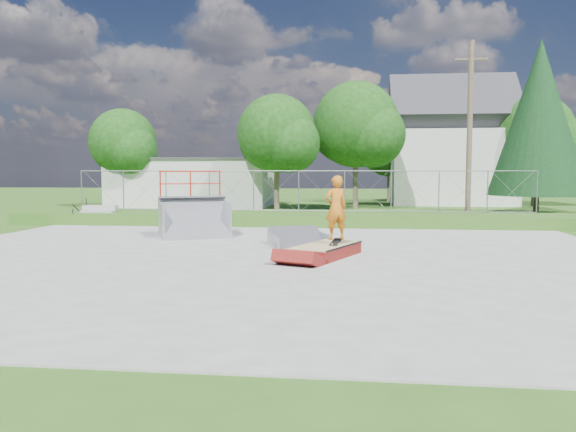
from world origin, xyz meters
name	(u,v)px	position (x,y,z in m)	size (l,w,h in m)	color
ground	(258,260)	(0.00, 0.00, 0.00)	(120.00, 120.00, 0.00)	#2E5518
concrete_pad	(258,260)	(0.00, 0.00, 0.02)	(20.00, 16.00, 0.04)	gray
grass_berm	(296,219)	(0.00, 9.50, 0.25)	(24.00, 3.00, 0.50)	#2E5518
grind_box	(325,251)	(1.67, 0.64, 0.17)	(1.91, 2.57, 0.34)	maroon
quarter_pipe	(195,204)	(-2.99, 4.62, 1.14)	(2.28, 1.93, 2.28)	#A2A3A9
flat_bank_ramp	(298,238)	(0.73, 2.93, 0.24)	(1.59, 1.69, 0.49)	#A2A3A9
skateboard	(336,242)	(1.93, 0.82, 0.39)	(0.22, 0.80, 0.02)	black
skater	(336,210)	(1.93, 0.82, 1.23)	(0.62, 0.40, 1.69)	#C26B17
concrete_stairs	(95,215)	(-8.50, 8.70, 0.40)	(1.50, 1.60, 0.80)	gray
chain_link_fence	(299,191)	(0.00, 10.50, 1.40)	(20.00, 0.06, 1.80)	gray
utility_building_flat	(195,183)	(-8.00, 22.00, 1.50)	(10.00, 6.00, 3.00)	silver
gable_house	(450,148)	(9.00, 26.00, 3.84)	(8.40, 6.08, 8.94)	silver
utility_pole	(470,132)	(7.50, 12.00, 4.00)	(0.24, 0.24, 8.00)	#4E3C31
tree_left_near	(281,136)	(-1.75, 17.83, 4.24)	(4.76, 4.48, 6.65)	#4E3C31
tree_center	(361,128)	(2.78, 19.81, 4.85)	(5.44, 5.12, 7.60)	#4E3C31
tree_left_far	(125,144)	(-11.77, 19.85, 3.94)	(4.42, 4.16, 6.18)	#4E3C31
tree_right_far	(541,136)	(14.27, 23.82, 4.54)	(5.10, 4.80, 7.12)	#4E3C31
tree_back_mid	(393,153)	(5.21, 27.86, 3.63)	(4.08, 3.84, 5.70)	#4E3C31
conifer_tree	(539,118)	(12.00, 17.00, 5.05)	(5.04, 5.04, 9.10)	#4E3C31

